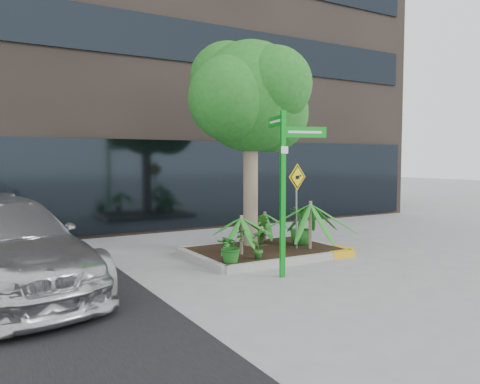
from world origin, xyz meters
TOP-DOWN VIEW (x-y plane):
  - ground at (0.00, 0.00)m, footprint 80.00×80.00m
  - building at (0.50, 8.50)m, footprint 18.00×8.00m
  - planter at (0.23, 0.27)m, footprint 3.35×2.36m
  - tree at (0.16, 0.85)m, footprint 3.25×2.88m
  - palm_front at (1.07, -0.23)m, footprint 1.20×1.20m
  - palm_left at (-0.57, 0.01)m, footprint 0.93×0.93m
  - palm_back at (0.78, 1.16)m, footprint 0.80×0.80m
  - shrub_a at (-1.14, -0.55)m, footprint 0.77×0.77m
  - shrub_b at (1.18, 0.26)m, footprint 0.68×0.68m
  - shrub_c at (-0.51, -0.55)m, footprint 0.40×0.40m
  - shrub_d at (0.55, 1.00)m, footprint 0.50×0.50m
  - street_sign_post at (-0.53, -1.46)m, footprint 0.86×1.04m
  - cattle_sign at (0.81, -0.07)m, footprint 0.57×0.17m

SIDE VIEW (x-z plane):
  - ground at x=0.00m, z-range 0.00..0.00m
  - planter at x=0.23m, z-range 0.03..0.18m
  - shrub_a at x=-1.14m, z-range 0.15..0.79m
  - shrub_c at x=-0.51m, z-range 0.15..0.79m
  - shrub_d at x=0.55m, z-range 0.15..0.82m
  - shrub_b at x=1.18m, z-range 0.15..1.05m
  - palm_back at x=0.78m, z-range 0.37..1.25m
  - palm_left at x=-0.57m, z-range 0.40..1.43m
  - palm_front at x=1.07m, z-range 0.48..1.81m
  - cattle_sign at x=0.81m, z-range 0.48..2.38m
  - street_sign_post at x=-0.53m, z-range 0.36..3.36m
  - tree at x=0.16m, z-range 1.12..6.00m
  - building at x=0.50m, z-range 0.00..15.00m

